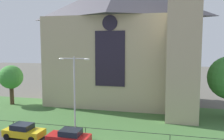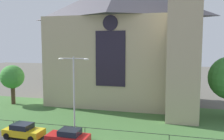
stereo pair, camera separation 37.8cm
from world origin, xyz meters
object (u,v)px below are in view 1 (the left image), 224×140
Objects in this scene: streetlamp_near at (74,87)px; parked_car_yellow at (24,131)px; parked_car_red at (69,137)px; church_building at (123,41)px; tree_left_far at (11,77)px.

streetlamp_near is 2.00× the size of parked_car_yellow.
parked_car_yellow is (-5.16, -1.50, -4.67)m from streetlamp_near.
parked_car_yellow is 5.31m from parked_car_red.
church_building is 3.04× the size of streetlamp_near.
church_building is 16.92m from streetlamp_near.
parked_car_yellow is 1.01× the size of parked_car_red.
parked_car_yellow is at bearing -3.31° from parked_car_red.
tree_left_far is at bearing 144.93° from streetlamp_near.
tree_left_far is (-17.35, -5.25, -5.84)m from church_building.
church_building is at bearing 83.29° from streetlamp_near.
church_building reaches higher than tree_left_far.
parked_car_red is (15.59, -12.73, -3.68)m from tree_left_far.
tree_left_far reaches higher than parked_car_yellow.
parked_car_yellow is at bearing -111.84° from church_building.
tree_left_far is 1.51× the size of parked_car_red.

